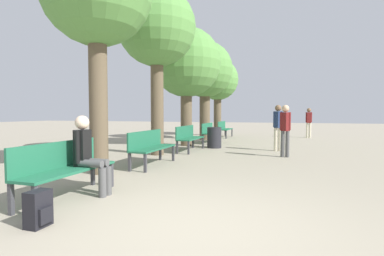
{
  "coord_description": "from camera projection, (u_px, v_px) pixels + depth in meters",
  "views": [
    {
      "loc": [
        1.1,
        -3.25,
        1.36
      ],
      "look_at": [
        -1.9,
        6.13,
        0.86
      ],
      "focal_mm": 28.0,
      "sensor_mm": 36.0,
      "label": 1
    }
  ],
  "objects": [
    {
      "name": "tree_row_4",
      "position": [
        218.0,
        81.0,
        17.87
      ],
      "size": [
        2.47,
        2.47,
        4.6
      ],
      "color": "brown",
      "rests_on": "ground_plane"
    },
    {
      "name": "bench_row_0",
      "position": [
        64.0,
        165.0,
        4.75
      ],
      "size": [
        0.49,
        1.84,
        0.9
      ],
      "color": "#1E6042",
      "rests_on": "ground_plane"
    },
    {
      "name": "trash_bin",
      "position": [
        214.0,
        138.0,
        11.64
      ],
      "size": [
        0.55,
        0.55,
        0.8
      ],
      "color": "#232328",
      "rests_on": "ground_plane"
    },
    {
      "name": "person_seated",
      "position": [
        89.0,
        153.0,
        4.95
      ],
      "size": [
        0.61,
        0.34,
        1.32
      ],
      "color": "#4C4C4C",
      "rests_on": "ground_plane"
    },
    {
      "name": "tree_row_1",
      "position": [
        157.0,
        30.0,
        9.54
      ],
      "size": [
        2.5,
        2.5,
        5.35
      ],
      "color": "brown",
      "rests_on": "ground_plane"
    },
    {
      "name": "bench_row_2",
      "position": [
        188.0,
        136.0,
        10.69
      ],
      "size": [
        0.49,
        1.84,
        0.9
      ],
      "color": "#1E6042",
      "rests_on": "ground_plane"
    },
    {
      "name": "pedestrian_far",
      "position": [
        309.0,
        121.0,
        16.38
      ],
      "size": [
        0.33,
        0.22,
        1.63
      ],
      "color": "beige",
      "rests_on": "ground_plane"
    },
    {
      "name": "tree_row_2",
      "position": [
        186.0,
        63.0,
        12.35
      ],
      "size": [
        2.86,
        2.86,
        4.88
      ],
      "color": "brown",
      "rests_on": "ground_plane"
    },
    {
      "name": "tree_row_3",
      "position": [
        205.0,
        71.0,
        15.11
      ],
      "size": [
        2.81,
        2.81,
        4.97
      ],
      "color": "brown",
      "rests_on": "ground_plane"
    },
    {
      "name": "pedestrian_mid",
      "position": [
        278.0,
        125.0,
        10.66
      ],
      "size": [
        0.33,
        0.29,
        1.65
      ],
      "color": "beige",
      "rests_on": "ground_plane"
    },
    {
      "name": "bench_row_3",
      "position": [
        210.0,
        131.0,
        13.66
      ],
      "size": [
        0.49,
        1.84,
        0.9
      ],
      "color": "#1E6042",
      "rests_on": "ground_plane"
    },
    {
      "name": "pedestrian_near",
      "position": [
        285.0,
        127.0,
        9.16
      ],
      "size": [
        0.32,
        0.28,
        1.6
      ],
      "color": "#4C4C4C",
      "rests_on": "ground_plane"
    },
    {
      "name": "backpack",
      "position": [
        39.0,
        209.0,
        3.55
      ],
      "size": [
        0.23,
        0.28,
        0.44
      ],
      "color": "black",
      "rests_on": "ground_plane"
    },
    {
      "name": "ground_plane",
      "position": [
        187.0,
        229.0,
        3.49
      ],
      "size": [
        80.0,
        80.0,
        0.0
      ],
      "primitive_type": "plane",
      "color": "gray"
    },
    {
      "name": "bench_row_1",
      "position": [
        150.0,
        145.0,
        7.72
      ],
      "size": [
        0.49,
        1.84,
        0.9
      ],
      "color": "#1E6042",
      "rests_on": "ground_plane"
    },
    {
      "name": "bench_row_4",
      "position": [
        224.0,
        128.0,
        16.63
      ],
      "size": [
        0.49,
        1.84,
        0.9
      ],
      "color": "#1E6042",
      "rests_on": "ground_plane"
    }
  ]
}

